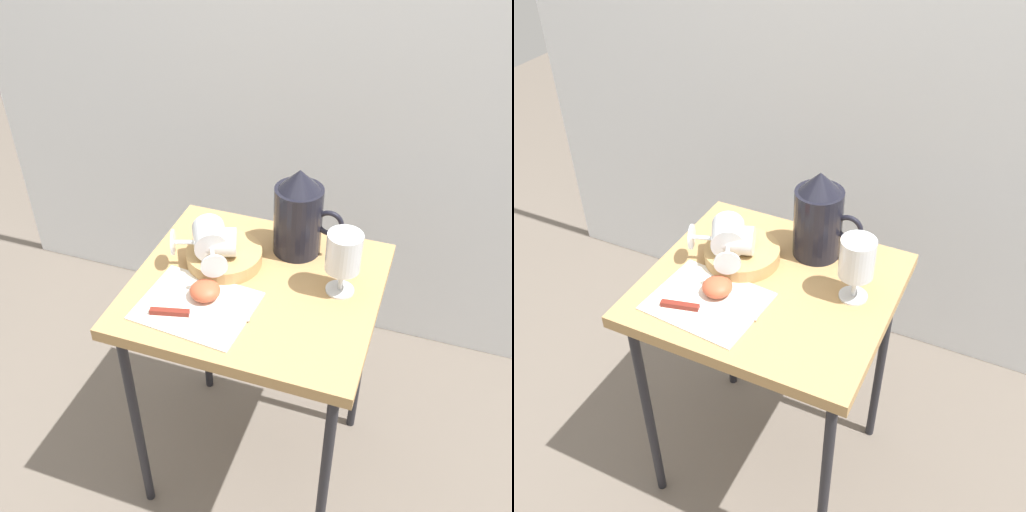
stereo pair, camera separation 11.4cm
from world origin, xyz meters
The scene contains 11 objects.
ground_plane centered at (0.00, 0.00, 0.00)m, with size 6.00×6.00×0.00m, color #665B51.
curtain_drape centered at (0.00, 0.68, 1.04)m, with size 2.40×0.03×2.08m, color white.
table centered at (0.00, 0.00, 0.61)m, with size 0.55×0.50×0.67m.
linen_napkin centered at (-0.10, -0.11, 0.68)m, with size 0.24×0.20×0.00m, color silver.
basket_tray centered at (-0.10, 0.05, 0.69)m, with size 0.18×0.18×0.04m, color tan.
pitcher centered at (0.05, 0.15, 0.76)m, with size 0.17×0.12×0.22m.
wine_glass_upright centered at (0.18, 0.04, 0.77)m, with size 0.08×0.08×0.15m.
wine_glass_tipped_near centered at (-0.12, 0.03, 0.75)m, with size 0.13×0.16×0.08m.
wine_glass_tipped_far centered at (-0.11, 0.03, 0.74)m, with size 0.16×0.11×0.07m.
apple_half_left centered at (-0.09, -0.08, 0.70)m, with size 0.07×0.07×0.04m, color #C15133.
knife centered at (-0.11, -0.15, 0.68)m, with size 0.21×0.07×0.01m.
Camera 2 is at (0.45, -0.94, 1.56)m, focal length 42.27 mm.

